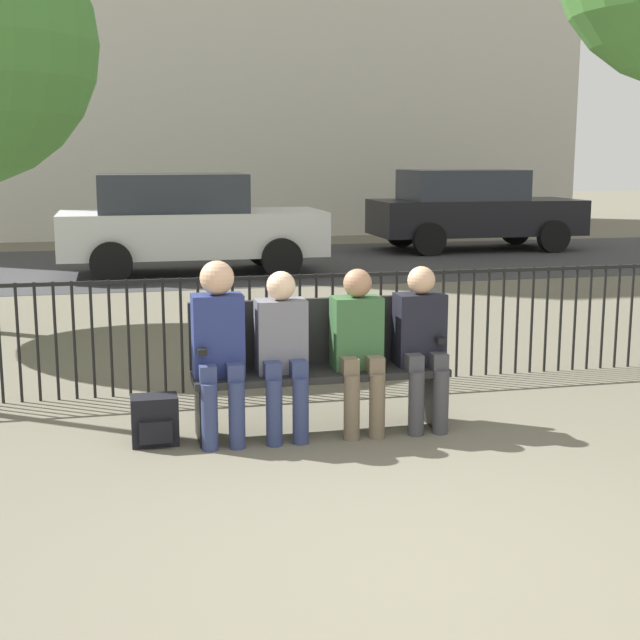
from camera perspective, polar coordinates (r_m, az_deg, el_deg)
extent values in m
plane|color=#605B4C|center=(4.41, 6.45, -15.34)|extent=(80.00, 80.00, 0.00)
cube|color=black|center=(6.20, 0.00, -3.41)|extent=(1.77, 0.45, 0.05)
cube|color=black|center=(6.33, -0.40, -0.71)|extent=(1.77, 0.05, 0.47)
cube|color=black|center=(6.14, -7.59, -5.84)|extent=(0.06, 0.38, 0.40)
cube|color=black|center=(6.49, 7.16, -4.91)|extent=(0.06, 0.38, 0.40)
cube|color=black|center=(6.02, -7.69, -1.73)|extent=(0.06, 0.38, 0.04)
cube|color=black|center=(6.38, 7.25, -1.02)|extent=(0.06, 0.38, 0.04)
cylinder|color=navy|center=(5.92, -7.08, -6.18)|extent=(0.11, 0.11, 0.45)
cylinder|color=navy|center=(5.94, -5.34, -6.09)|extent=(0.11, 0.11, 0.45)
cube|color=navy|center=(5.94, -7.24, -3.37)|extent=(0.11, 0.20, 0.12)
cube|color=navy|center=(5.96, -5.52, -3.29)|extent=(0.11, 0.20, 0.12)
cube|color=navy|center=(6.02, -6.56, -0.96)|extent=(0.34, 0.22, 0.55)
sphere|color=tan|center=(5.94, -6.61, 2.70)|extent=(0.23, 0.23, 0.23)
cylinder|color=navy|center=(5.97, -2.95, -5.96)|extent=(0.11, 0.11, 0.45)
cylinder|color=navy|center=(6.01, -1.25, -5.85)|extent=(0.11, 0.11, 0.45)
cube|color=navy|center=(6.00, -3.14, -3.17)|extent=(0.11, 0.20, 0.12)
cube|color=navy|center=(6.03, -1.45, -3.08)|extent=(0.11, 0.20, 0.12)
cube|color=slate|center=(6.09, -2.52, -1.02)|extent=(0.34, 0.22, 0.50)
sphere|color=beige|center=(6.01, -2.51, 2.21)|extent=(0.20, 0.20, 0.20)
cylinder|color=brown|center=(6.09, 2.04, -5.64)|extent=(0.11, 0.11, 0.45)
cylinder|color=brown|center=(6.13, 3.68, -5.53)|extent=(0.11, 0.11, 0.45)
cube|color=brown|center=(6.11, 1.82, -2.90)|extent=(0.11, 0.20, 0.12)
cube|color=brown|center=(6.16, 3.44, -2.81)|extent=(0.11, 0.20, 0.12)
cube|color=#335B33|center=(6.20, 2.35, -0.80)|extent=(0.34, 0.22, 0.50)
sphere|color=#A37556|center=(6.13, 2.42, 2.38)|extent=(0.20, 0.20, 0.20)
cylinder|color=#3D3D42|center=(6.22, 6.18, -5.34)|extent=(0.11, 0.11, 0.45)
cylinder|color=#3D3D42|center=(6.28, 7.74, -5.23)|extent=(0.11, 0.11, 0.45)
cube|color=#3D3D42|center=(6.24, 5.92, -2.67)|extent=(0.11, 0.20, 0.12)
cube|color=#3D3D42|center=(6.30, 7.48, -2.58)|extent=(0.11, 0.20, 0.12)
cube|color=black|center=(6.34, 6.38, -0.58)|extent=(0.34, 0.22, 0.51)
sphere|color=tan|center=(6.26, 6.50, 2.55)|extent=(0.20, 0.20, 0.20)
cube|color=black|center=(6.12, -10.53, -6.31)|extent=(0.31, 0.21, 0.33)
cube|color=black|center=(6.01, -10.46, -7.09)|extent=(0.22, 0.04, 0.15)
cylinder|color=black|center=(7.34, -19.82, -1.45)|extent=(0.02, 0.02, 0.95)
cylinder|color=black|center=(7.32, -18.74, -1.41)|extent=(0.02, 0.02, 0.95)
cylinder|color=black|center=(7.31, -17.64, -1.37)|extent=(0.02, 0.02, 0.95)
cylinder|color=black|center=(7.30, -16.55, -1.33)|extent=(0.02, 0.02, 0.95)
cylinder|color=black|center=(7.29, -15.45, -1.28)|extent=(0.02, 0.02, 0.95)
cylinder|color=black|center=(7.28, -14.35, -1.24)|extent=(0.02, 0.02, 0.95)
cylinder|color=black|center=(7.28, -13.25, -1.19)|extent=(0.02, 0.02, 0.95)
cylinder|color=black|center=(7.28, -12.15, -1.15)|extent=(0.02, 0.02, 0.95)
cylinder|color=black|center=(7.28, -11.05, -1.10)|extent=(0.02, 0.02, 0.95)
cylinder|color=black|center=(7.29, -9.95, -1.06)|extent=(0.02, 0.02, 0.95)
cylinder|color=black|center=(7.30, -8.85, -1.01)|extent=(0.02, 0.02, 0.95)
cylinder|color=black|center=(7.31, -7.76, -0.96)|extent=(0.02, 0.02, 0.95)
cylinder|color=black|center=(7.32, -6.67, -0.92)|extent=(0.02, 0.02, 0.95)
cylinder|color=black|center=(7.34, -5.58, -0.87)|extent=(0.02, 0.02, 0.95)
cylinder|color=black|center=(7.35, -4.50, -0.82)|extent=(0.02, 0.02, 0.95)
cylinder|color=black|center=(7.38, -3.42, -0.78)|extent=(0.02, 0.02, 0.95)
cylinder|color=black|center=(7.40, -2.35, -0.73)|extent=(0.02, 0.02, 0.95)
cylinder|color=black|center=(7.43, -1.29, -0.68)|extent=(0.02, 0.02, 0.95)
cylinder|color=black|center=(7.45, -0.24, -0.64)|extent=(0.02, 0.02, 0.95)
cylinder|color=black|center=(7.49, 0.81, -0.59)|extent=(0.02, 0.02, 0.95)
cylinder|color=black|center=(7.52, 1.84, -0.54)|extent=(0.02, 0.02, 0.95)
cylinder|color=black|center=(7.56, 2.87, -0.50)|extent=(0.02, 0.02, 0.95)
cylinder|color=black|center=(7.60, 3.89, -0.45)|extent=(0.02, 0.02, 0.95)
cylinder|color=black|center=(7.64, 4.89, -0.40)|extent=(0.02, 0.02, 0.95)
cylinder|color=black|center=(7.68, 5.89, -0.36)|extent=(0.02, 0.02, 0.95)
cylinder|color=black|center=(7.73, 6.87, -0.31)|extent=(0.02, 0.02, 0.95)
cylinder|color=black|center=(7.77, 7.84, -0.27)|extent=(0.02, 0.02, 0.95)
cylinder|color=black|center=(7.82, 8.80, -0.23)|extent=(0.02, 0.02, 0.95)
cylinder|color=black|center=(7.88, 9.75, -0.18)|extent=(0.02, 0.02, 0.95)
cylinder|color=black|center=(7.93, 10.68, -0.14)|extent=(0.02, 0.02, 0.95)
cylinder|color=black|center=(7.99, 11.60, -0.10)|extent=(0.02, 0.02, 0.95)
cylinder|color=black|center=(8.05, 12.51, -0.06)|extent=(0.02, 0.02, 0.95)
cylinder|color=black|center=(8.11, 13.40, -0.02)|extent=(0.02, 0.02, 0.95)
cylinder|color=black|center=(8.17, 14.28, 0.02)|extent=(0.02, 0.02, 0.95)
cylinder|color=black|center=(8.23, 15.15, 0.06)|extent=(0.02, 0.02, 0.95)
cylinder|color=black|center=(8.30, 16.00, 0.10)|extent=(0.02, 0.02, 0.95)
cylinder|color=black|center=(8.37, 16.84, 0.14)|extent=(0.02, 0.02, 0.95)
cylinder|color=black|center=(8.44, 17.67, 0.18)|extent=(0.02, 0.02, 0.95)
cylinder|color=black|center=(8.51, 18.48, 0.22)|extent=(0.02, 0.02, 0.95)
cylinder|color=black|center=(8.58, 19.28, 0.25)|extent=(0.02, 0.02, 0.95)
cube|color=black|center=(7.33, -2.23, 2.77)|extent=(9.00, 0.03, 0.03)
cube|color=#333335|center=(15.91, -8.01, 3.52)|extent=(24.00, 6.00, 0.01)
cube|color=silver|center=(14.62, -8.15, 5.53)|extent=(4.20, 1.70, 0.70)
cube|color=#2D333D|center=(14.56, -9.46, 8.04)|extent=(2.31, 1.56, 0.60)
cylinder|color=black|center=(13.97, -2.46, 3.96)|extent=(0.64, 0.20, 0.64)
cylinder|color=black|center=(15.67, -3.63, 4.66)|extent=(0.64, 0.20, 0.64)
cylinder|color=black|center=(13.74, -13.22, 3.58)|extent=(0.64, 0.20, 0.64)
cylinder|color=black|center=(15.47, -13.22, 4.33)|extent=(0.64, 0.20, 0.64)
cube|color=black|center=(18.51, 9.93, 6.52)|extent=(4.20, 1.70, 0.70)
cube|color=#2D333D|center=(18.36, 9.08, 8.54)|extent=(2.31, 1.56, 0.60)
cylinder|color=black|center=(18.31, 14.73, 5.19)|extent=(0.64, 0.20, 0.64)
cylinder|color=black|center=(19.86, 12.41, 5.68)|extent=(0.64, 0.20, 0.64)
cylinder|color=black|center=(17.26, 7.01, 5.15)|extent=(0.64, 0.20, 0.64)
cylinder|color=black|center=(18.90, 5.21, 5.64)|extent=(0.64, 0.20, 0.64)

